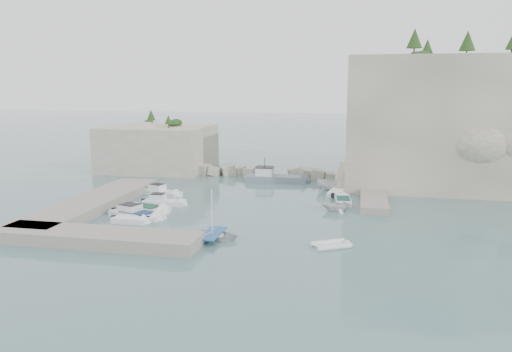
% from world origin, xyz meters
% --- Properties ---
extents(ground, '(400.00, 400.00, 0.00)m').
position_xyz_m(ground, '(0.00, 0.00, 0.00)').
color(ground, slate).
rests_on(ground, ground).
extents(cliff_east, '(26.00, 22.00, 17.00)m').
position_xyz_m(cliff_east, '(23.00, 23.00, 8.50)').
color(cliff_east, beige).
rests_on(cliff_east, ground).
extents(cliff_terrace, '(8.00, 10.00, 2.50)m').
position_xyz_m(cliff_terrace, '(13.00, 18.00, 1.25)').
color(cliff_terrace, beige).
rests_on(cliff_terrace, ground).
extents(outcrop_west, '(16.00, 14.00, 7.00)m').
position_xyz_m(outcrop_west, '(-20.00, 25.00, 3.50)').
color(outcrop_west, beige).
rests_on(outcrop_west, ground).
extents(quay_west, '(5.00, 24.00, 1.10)m').
position_xyz_m(quay_west, '(-17.00, -1.00, 0.55)').
color(quay_west, '#9E9689').
rests_on(quay_west, ground).
extents(quay_south, '(18.00, 4.00, 1.10)m').
position_xyz_m(quay_south, '(-10.00, -12.50, 0.55)').
color(quay_south, '#9E9689').
rests_on(quay_south, ground).
extents(ledge_east, '(3.00, 16.00, 0.80)m').
position_xyz_m(ledge_east, '(13.50, 10.00, 0.40)').
color(ledge_east, '#9E9689').
rests_on(ledge_east, ground).
extents(breakwater, '(28.00, 3.00, 1.40)m').
position_xyz_m(breakwater, '(-1.00, 22.00, 0.70)').
color(breakwater, beige).
rests_on(breakwater, ground).
extents(motorboat_a, '(6.05, 3.60, 1.40)m').
position_xyz_m(motorboat_a, '(-12.11, 6.94, 0.00)').
color(motorboat_a, white).
rests_on(motorboat_a, ground).
extents(motorboat_b, '(5.33, 2.07, 1.40)m').
position_xyz_m(motorboat_b, '(-9.82, 2.03, 0.00)').
color(motorboat_b, white).
rests_on(motorboat_b, ground).
extents(motorboat_c, '(6.01, 3.39, 0.70)m').
position_xyz_m(motorboat_c, '(-10.62, -1.11, 0.00)').
color(motorboat_c, white).
rests_on(motorboat_c, ground).
extents(motorboat_d, '(7.03, 3.91, 1.40)m').
position_xyz_m(motorboat_d, '(-10.49, -3.72, 0.00)').
color(motorboat_d, white).
rests_on(motorboat_d, ground).
extents(motorboat_e, '(3.90, 1.64, 0.70)m').
position_xyz_m(motorboat_e, '(-10.24, -5.68, 0.00)').
color(motorboat_e, white).
rests_on(motorboat_e, ground).
extents(rowboat, '(4.74, 3.40, 0.98)m').
position_xyz_m(rowboat, '(-0.77, -9.17, 0.00)').
color(rowboat, silver).
rests_on(rowboat, ground).
extents(inflatable_dinghy, '(3.80, 3.16, 0.44)m').
position_xyz_m(inflatable_dinghy, '(9.62, -9.26, 0.00)').
color(inflatable_dinghy, silver).
rests_on(inflatable_dinghy, ground).
extents(tender_east_a, '(4.01, 3.74, 1.72)m').
position_xyz_m(tender_east_a, '(9.45, 3.30, 0.00)').
color(tender_east_a, white).
rests_on(tender_east_a, ground).
extents(tender_east_b, '(2.16, 5.16, 0.70)m').
position_xyz_m(tender_east_b, '(10.06, 7.02, 0.00)').
color(tender_east_b, white).
rests_on(tender_east_b, ground).
extents(tender_east_c, '(2.39, 5.18, 0.70)m').
position_xyz_m(tender_east_c, '(9.12, 11.79, 0.00)').
color(tender_east_c, white).
rests_on(tender_east_c, ground).
extents(tender_east_d, '(4.85, 2.28, 1.81)m').
position_xyz_m(tender_east_d, '(8.69, 14.06, 0.00)').
color(tender_east_d, white).
rests_on(tender_east_d, ground).
extents(work_boat, '(9.39, 3.06, 2.20)m').
position_xyz_m(work_boat, '(0.34, 18.49, 0.00)').
color(work_boat, slate).
rests_on(work_boat, ground).
extents(rowboat_mast, '(0.10, 0.10, 4.20)m').
position_xyz_m(rowboat_mast, '(-0.77, -9.17, 2.59)').
color(rowboat_mast, white).
rests_on(rowboat_mast, rowboat).
extents(vegetation, '(53.48, 13.88, 13.40)m').
position_xyz_m(vegetation, '(17.83, 24.40, 17.93)').
color(vegetation, '#1E4219').
rests_on(vegetation, ground).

